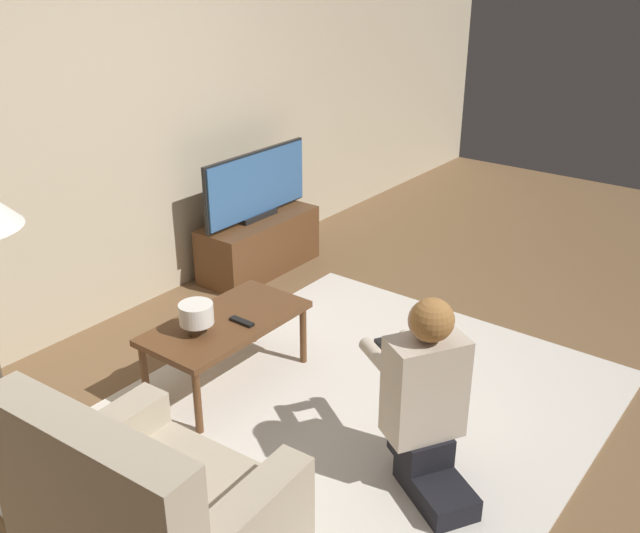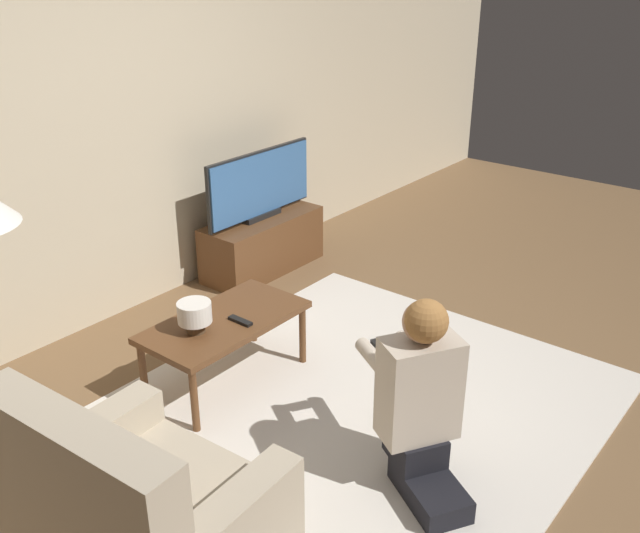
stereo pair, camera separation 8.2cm
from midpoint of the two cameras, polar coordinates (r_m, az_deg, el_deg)
ground_plane at (r=3.79m, az=1.10°, el=-12.44°), size 10.00×10.00×0.00m
wall_back at (r=4.56m, az=-19.07°, el=10.75°), size 10.00×0.06×2.60m
rug at (r=3.78m, az=1.10°, el=-12.34°), size 2.88×2.28×0.02m
tv_stand at (r=5.39m, az=-5.32°, el=1.77°), size 0.98×0.39×0.42m
tv at (r=5.23m, az=-5.54°, el=6.51°), size 1.03×0.08×0.51m
coffee_table at (r=3.94m, az=-8.11°, el=-4.82°), size 0.92×0.48×0.41m
person_kneeling at (r=3.19m, az=7.72°, el=-10.15°), size 0.60×0.77×0.93m
table_lamp at (r=3.76m, az=-10.48°, el=-3.89°), size 0.18×0.18×0.17m
remote at (r=3.87m, az=-6.88°, el=-4.40°), size 0.04×0.15×0.02m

